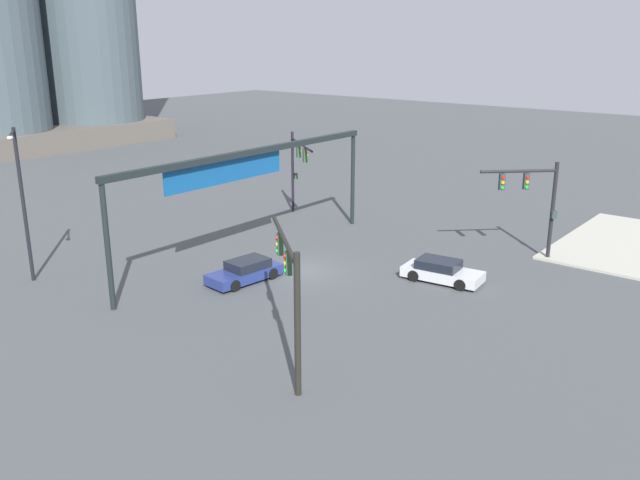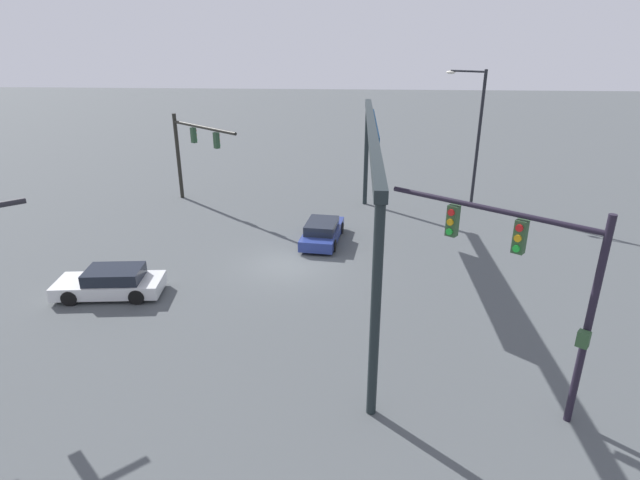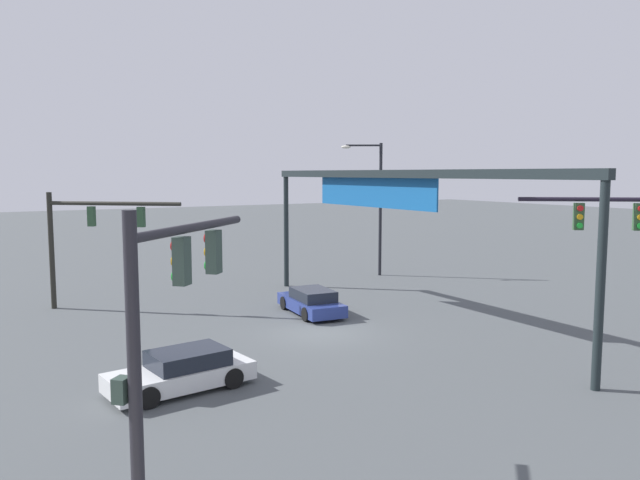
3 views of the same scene
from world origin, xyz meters
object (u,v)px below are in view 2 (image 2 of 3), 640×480
Objects in this scene: traffic_signal_cross_street at (532,269)px; streetlamp_curved_arm at (475,129)px; sedan_car_approaching at (322,232)px; sedan_car_waiting_far at (111,283)px; traffic_signal_near_corner at (191,144)px.

streetlamp_curved_arm reaches higher than traffic_signal_cross_street.
sedan_car_waiting_far is (6.77, -8.46, 0.00)m from sedan_car_approaching.
sedan_car_approaching is at bearing 5.11° from traffic_signal_near_corner.
streetlamp_curved_arm is 1.90× the size of sedan_car_approaching.
traffic_signal_near_corner is at bearing -13.41° from traffic_signal_cross_street.
streetlamp_curved_arm is at bearing -44.43° from sedan_car_approaching.
streetlamp_curved_arm is at bearing -147.64° from sedan_car_waiting_far.
traffic_signal_near_corner is at bearing -94.98° from sedan_car_waiting_far.
traffic_signal_near_corner is 18.00m from streetlamp_curved_arm.
sedan_car_waiting_far is at bearing 16.93° from traffic_signal_cross_street.
streetlamp_curved_arm is 1.87× the size of sedan_car_waiting_far.
traffic_signal_cross_street is at bearing 114.74° from streetlamp_curved_arm.
traffic_signal_cross_street is 1.38× the size of sedan_car_approaching.
streetlamp_curved_arm reaches higher than sedan_car_approaching.
sedan_car_waiting_far is (-5.45, -15.07, -3.68)m from traffic_signal_cross_street.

